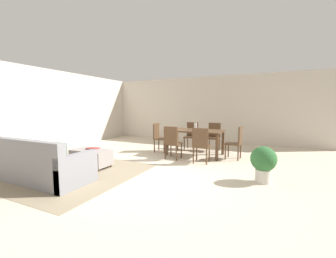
# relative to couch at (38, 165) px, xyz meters

# --- Properties ---
(ground_plane) EXTENTS (10.80, 10.80, 0.00)m
(ground_plane) POSITION_rel_couch_xyz_m (1.88, 1.20, -0.30)
(ground_plane) COLOR beige
(wall_back) EXTENTS (9.00, 0.12, 2.70)m
(wall_back) POSITION_rel_couch_xyz_m (1.88, 6.20, 1.05)
(wall_back) COLOR beige
(wall_back) RESTS_ON ground_plane
(wall_left) EXTENTS (0.12, 11.00, 2.70)m
(wall_left) POSITION_rel_couch_xyz_m (-2.62, 1.70, 1.05)
(wall_left) COLOR beige
(wall_left) RESTS_ON ground_plane
(area_rug) EXTENTS (3.00, 2.80, 0.01)m
(area_rug) POSITION_rel_couch_xyz_m (0.13, 0.60, -0.29)
(area_rug) COLOR gray
(area_rug) RESTS_ON ground_plane
(couch) EXTENTS (2.19, 0.86, 0.86)m
(couch) POSITION_rel_couch_xyz_m (0.00, 0.00, 0.00)
(couch) COLOR gray
(couch) RESTS_ON ground_plane
(ottoman_table) EXTENTS (0.94, 0.51, 0.43)m
(ottoman_table) POSITION_rel_couch_xyz_m (0.26, 1.14, -0.05)
(ottoman_table) COLOR gray
(ottoman_table) RESTS_ON ground_plane
(dining_table) EXTENTS (1.64, 0.95, 0.76)m
(dining_table) POSITION_rel_couch_xyz_m (2.10, 3.48, 0.37)
(dining_table) COLOR #513823
(dining_table) RESTS_ON ground_plane
(dining_chair_near_left) EXTENTS (0.42, 0.42, 0.92)m
(dining_chair_near_left) POSITION_rel_couch_xyz_m (1.71, 2.68, 0.22)
(dining_chair_near_left) COLOR #513823
(dining_chair_near_left) RESTS_ON ground_plane
(dining_chair_near_right) EXTENTS (0.42, 0.42, 0.92)m
(dining_chair_near_right) POSITION_rel_couch_xyz_m (2.54, 2.60, 0.22)
(dining_chair_near_right) COLOR #513823
(dining_chair_near_right) RESTS_ON ground_plane
(dining_chair_far_left) EXTENTS (0.40, 0.40, 0.92)m
(dining_chair_far_left) POSITION_rel_couch_xyz_m (1.70, 4.30, 0.22)
(dining_chair_far_left) COLOR #513823
(dining_chair_far_left) RESTS_ON ground_plane
(dining_chair_far_right) EXTENTS (0.41, 0.41, 0.92)m
(dining_chair_far_right) POSITION_rel_couch_xyz_m (2.47, 4.35, 0.22)
(dining_chair_far_right) COLOR #513823
(dining_chair_far_right) RESTS_ON ground_plane
(dining_chair_head_east) EXTENTS (0.43, 0.43, 0.92)m
(dining_chair_head_east) POSITION_rel_couch_xyz_m (3.31, 3.45, 0.22)
(dining_chair_head_east) COLOR #513823
(dining_chair_head_east) RESTS_ON ground_plane
(dining_chair_head_west) EXTENTS (0.42, 0.42, 0.92)m
(dining_chair_head_west) POSITION_rel_couch_xyz_m (0.89, 3.45, 0.22)
(dining_chair_head_west) COLOR #513823
(dining_chair_head_west) RESTS_ON ground_plane
(vase_centerpiece) EXTENTS (0.09, 0.09, 0.21)m
(vase_centerpiece) POSITION_rel_couch_xyz_m (2.10, 3.49, 0.57)
(vase_centerpiece) COLOR silver
(vase_centerpiece) RESTS_ON dining_table
(book_on_ottoman) EXTENTS (0.29, 0.25, 0.03)m
(book_on_ottoman) POSITION_rel_couch_xyz_m (0.24, 1.21, 0.15)
(book_on_ottoman) COLOR maroon
(book_on_ottoman) RESTS_ON ottoman_table
(potted_plant) EXTENTS (0.48, 0.48, 0.70)m
(potted_plant) POSITION_rel_couch_xyz_m (4.03, 1.75, 0.12)
(potted_plant) COLOR beige
(potted_plant) RESTS_ON ground_plane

